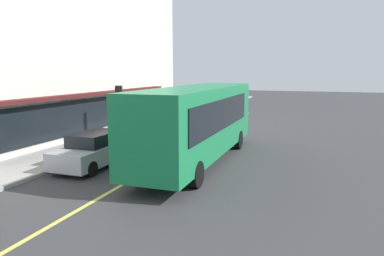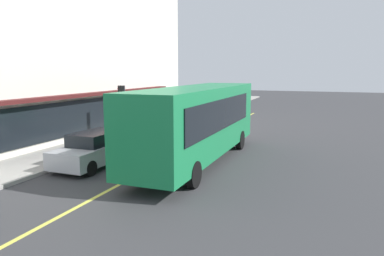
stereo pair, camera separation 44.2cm
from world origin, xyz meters
The scene contains 8 objects.
ground centered at (0.00, 0.00, 0.00)m, with size 120.00×120.00×0.00m, color #38383A.
sidewalk centered at (0.00, 5.21, 0.07)m, with size 80.00×3.16×0.15m, color #9E9B93.
lane_centre_stripe centered at (0.00, 0.00, 0.00)m, with size 36.00×0.16×0.01m, color #D8D14C.
storefront_building centered at (1.14, 11.60, 7.21)m, with size 26.69×10.22×14.44m.
bus centered at (-2.41, -1.58, 1.99)m, with size 11.13×2.60×3.50m.
traffic_light centered at (0.76, 4.47, 2.53)m, with size 0.30×0.52×3.20m.
car_silver centered at (-4.66, 2.54, 0.74)m, with size 4.30×1.86×1.52m.
pedestrian_at_corner centered at (4.38, 6.29, 1.14)m, with size 0.34×0.34×1.66m.
Camera 1 is at (-17.87, -6.83, 4.23)m, focal length 33.54 mm.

